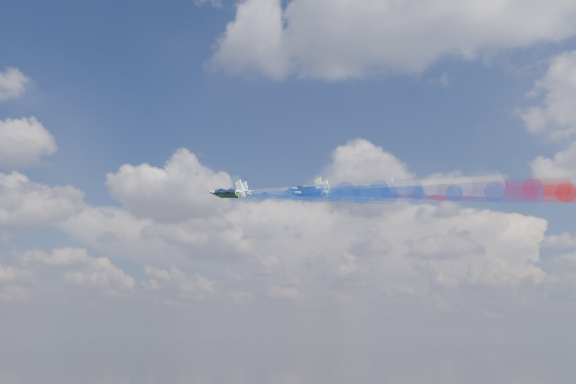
% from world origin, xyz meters
% --- Properties ---
extents(jet_lead, '(14.65, 13.84, 6.22)m').
position_xyz_m(jet_lead, '(-38.66, -2.77, 157.67)').
color(jet_lead, black).
extents(trail_lead, '(37.44, 22.59, 10.64)m').
position_xyz_m(trail_lead, '(-16.53, -14.33, 153.72)').
color(trail_lead, white).
extents(jet_inner_left, '(14.65, 13.84, 6.22)m').
position_xyz_m(jet_inner_left, '(-33.61, -16.19, 153.63)').
color(jet_inner_left, black).
extents(trail_inner_left, '(37.44, 22.59, 10.64)m').
position_xyz_m(trail_inner_left, '(-11.48, -27.75, 149.68)').
color(trail_inner_left, blue).
extents(jet_inner_right, '(14.65, 13.84, 6.22)m').
position_xyz_m(jet_inner_right, '(-21.40, -0.37, 156.50)').
color(jet_inner_right, black).
extents(trail_inner_right, '(37.44, 22.59, 10.64)m').
position_xyz_m(trail_inner_right, '(0.72, -11.92, 152.55)').
color(trail_inner_right, red).
extents(jet_outer_left, '(14.65, 13.84, 6.22)m').
position_xyz_m(jet_outer_left, '(-27.35, -31.14, 150.58)').
color(jet_outer_left, black).
extents(trail_outer_left, '(37.44, 22.59, 10.64)m').
position_xyz_m(trail_outer_left, '(-5.22, -42.70, 146.63)').
color(trail_outer_left, blue).
extents(jet_center_third, '(14.65, 13.84, 6.22)m').
position_xyz_m(jet_center_third, '(-16.07, -15.35, 153.79)').
color(jet_center_third, black).
extents(trail_center_third, '(37.44, 22.59, 10.64)m').
position_xyz_m(trail_center_third, '(6.05, -26.91, 149.84)').
color(trail_center_third, white).
extents(jet_outer_right, '(14.65, 13.84, 6.22)m').
position_xyz_m(jet_outer_right, '(-4.48, 4.39, 157.18)').
color(jet_outer_right, black).
extents(trail_outer_right, '(37.44, 22.59, 10.64)m').
position_xyz_m(trail_outer_right, '(17.64, -7.17, 153.24)').
color(trail_outer_right, red).
extents(jet_rear_left, '(14.65, 13.84, 6.22)m').
position_xyz_m(jet_rear_left, '(-10.85, -28.38, 149.76)').
color(jet_rear_left, black).
extents(trail_rear_left, '(37.44, 22.59, 10.64)m').
position_xyz_m(trail_rear_left, '(11.28, -39.93, 145.81)').
color(trail_rear_left, blue).
extents(jet_rear_right, '(14.65, 13.84, 6.22)m').
position_xyz_m(jet_rear_right, '(0.37, -9.21, 152.68)').
color(jet_rear_right, black).
extents(trail_rear_right, '(37.44, 22.59, 10.64)m').
position_xyz_m(trail_rear_right, '(22.49, -20.77, 148.73)').
color(trail_rear_right, red).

